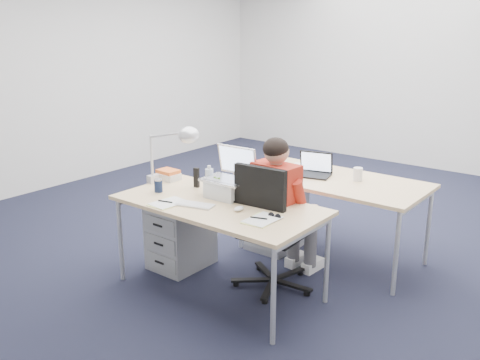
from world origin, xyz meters
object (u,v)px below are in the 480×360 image
at_px(seated_person, 285,209).
at_px(drawer_pedestal_near, 181,236).
at_px(dark_laptop, 313,164).
at_px(far_cup, 358,174).
at_px(can_koozie, 158,185).
at_px(sunglasses, 275,216).
at_px(office_chair, 272,253).
at_px(cordless_phone, 196,178).
at_px(desk_near, 219,209).
at_px(silver_laptop, 226,174).
at_px(water_bottle, 209,179).
at_px(desk_lamp, 165,154).
at_px(headphones, 237,198).
at_px(drawer_pedestal_far, 276,219).
at_px(bear_figurine, 217,187).
at_px(desk_far, 333,184).
at_px(computer_mouse, 239,209).
at_px(wireless_keyboard, 195,205).
at_px(book_stack, 168,175).

relative_size(seated_person, drawer_pedestal_near, 2.19).
relative_size(dark_laptop, far_cup, 2.64).
distance_m(can_koozie, sunglasses, 1.08).
relative_size(office_chair, cordless_phone, 6.28).
relative_size(desk_near, sunglasses, 15.78).
distance_m(silver_laptop, water_bottle, 0.21).
height_order(office_chair, desk_lamp, desk_lamp).
height_order(seated_person, headphones, seated_person).
bearing_deg(drawer_pedestal_far, far_cup, 15.52).
xyz_separation_m(bear_figurine, dark_laptop, (0.29, 0.97, 0.03)).
height_order(office_chair, drawer_pedestal_near, office_chair).
relative_size(desk_near, bear_figurine, 9.96).
relative_size(desk_near, desk_lamp, 2.87).
distance_m(desk_near, far_cup, 1.32).
distance_m(drawer_pedestal_near, far_cup, 1.61).
height_order(desk_far, sunglasses, sunglasses).
relative_size(silver_laptop, bear_figurine, 2.36).
height_order(bear_figurine, cordless_phone, cordless_phone).
bearing_deg(desk_far, desk_near, -107.89).
bearing_deg(far_cup, computer_mouse, -104.65).
relative_size(drawer_pedestal_near, computer_mouse, 6.06).
relative_size(silver_laptop, headphones, 1.97).
relative_size(drawer_pedestal_near, desk_lamp, 0.99).
height_order(seated_person, dark_laptop, seated_person).
bearing_deg(can_koozie, cordless_phone, 61.67).
xyz_separation_m(desk_near, desk_far, (0.36, 1.12, 0.00)).
relative_size(can_koozie, sunglasses, 1.06).
height_order(drawer_pedestal_near, bear_figurine, bear_figurine).
height_order(computer_mouse, sunglasses, computer_mouse).
height_order(can_koozie, water_bottle, water_bottle).
xyz_separation_m(drawer_pedestal_near, sunglasses, (1.07, -0.15, 0.47)).
xyz_separation_m(drawer_pedestal_far, far_cup, (0.70, 0.19, 0.51)).
relative_size(wireless_keyboard, water_bottle, 1.33).
height_order(wireless_keyboard, headphones, headphones).
relative_size(computer_mouse, sunglasses, 0.90).
height_order(water_bottle, bear_figurine, water_bottle).
height_order(desk_near, cordless_phone, cordless_phone).
xyz_separation_m(computer_mouse, sunglasses, (0.28, 0.04, -0.00)).
relative_size(office_chair, far_cup, 9.18).
bearing_deg(water_bottle, drawer_pedestal_far, 83.45).
bearing_deg(computer_mouse, desk_far, 80.05).
xyz_separation_m(can_koozie, book_stack, (-0.19, 0.30, -0.01)).
xyz_separation_m(cordless_phone, dark_laptop, (0.58, 0.88, 0.03)).
relative_size(drawer_pedestal_near, wireless_keyboard, 1.90).
xyz_separation_m(silver_laptop, bear_figurine, (-0.07, -0.03, -0.11)).
bearing_deg(silver_laptop, water_bottle, 170.50).
bearing_deg(water_bottle, cordless_phone, 170.82).
xyz_separation_m(headphones, desk_lamp, (-0.69, -0.07, 0.26)).
bearing_deg(cordless_phone, water_bottle, -21.05).
height_order(seated_person, can_koozie, seated_person).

